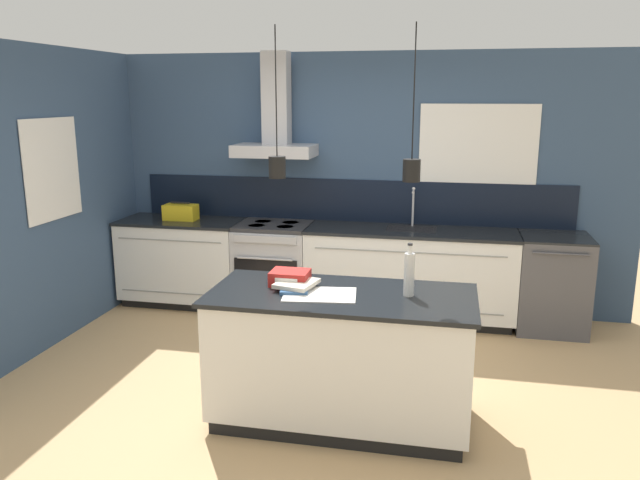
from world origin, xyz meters
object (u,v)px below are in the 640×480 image
at_px(book_stack, 296,285).
at_px(yellow_toolbox, 181,212).
at_px(dishwasher, 552,283).
at_px(red_supply_box, 290,278).
at_px(oven_range, 274,267).
at_px(bottle_on_island, 409,274).

height_order(book_stack, yellow_toolbox, yellow_toolbox).
relative_size(dishwasher, red_supply_box, 3.53).
relative_size(red_supply_box, yellow_toolbox, 0.76).
bearing_deg(book_stack, oven_range, 109.97).
bearing_deg(dishwasher, yellow_toolbox, 180.00).
bearing_deg(dishwasher, oven_range, -179.91).
bearing_deg(yellow_toolbox, red_supply_box, -49.52).
bearing_deg(oven_range, dishwasher, 0.09).
distance_m(dishwasher, red_supply_box, 2.88).
bearing_deg(oven_range, red_supply_box, -70.86).
bearing_deg(yellow_toolbox, book_stack, -49.67).
bearing_deg(red_supply_box, book_stack, -53.39).
bearing_deg(red_supply_box, oven_range, 109.14).
relative_size(oven_range, book_stack, 2.68).
distance_m(red_supply_box, yellow_toolbox, 2.60).
relative_size(book_stack, yellow_toolbox, 1.00).
xyz_separation_m(bottle_on_island, book_stack, (-0.75, -0.01, -0.12)).
relative_size(dishwasher, yellow_toolbox, 2.68).
xyz_separation_m(oven_range, bottle_on_island, (1.50, -2.05, 0.60)).
relative_size(dishwasher, bottle_on_island, 2.61).
relative_size(bottle_on_island, book_stack, 1.03).
bearing_deg(book_stack, bottle_on_island, 0.62).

